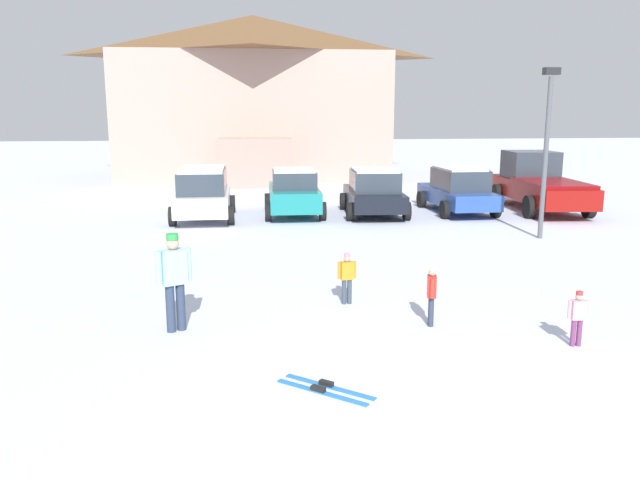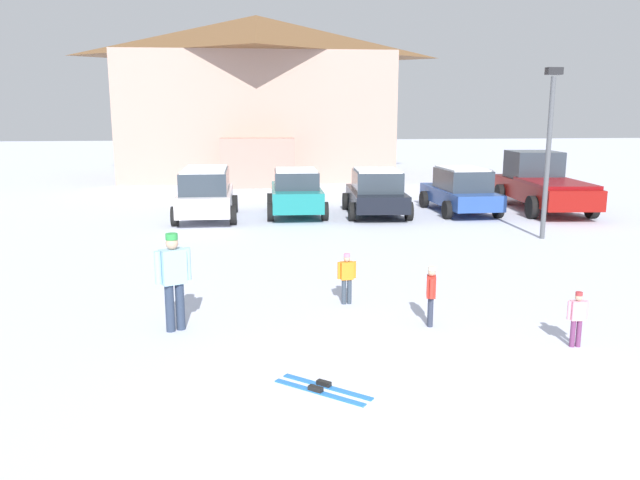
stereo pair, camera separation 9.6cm
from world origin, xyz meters
TOP-DOWN VIEW (x-y plane):
  - ground at (0.00, 0.00)m, footprint 160.00×160.00m
  - ski_lodge at (-0.78, 30.46)m, footprint 15.32×12.01m
  - parked_white_suv at (-3.09, 15.37)m, footprint 2.14×4.34m
  - parked_teal_hatchback at (0.07, 15.74)m, footprint 2.21×4.09m
  - parked_black_sedan at (2.91, 15.41)m, footprint 2.43×4.25m
  - parked_blue_hatchback at (6.09, 15.53)m, footprint 2.09×4.37m
  - pickup_truck at (9.39, 15.91)m, footprint 2.80×6.11m
  - skier_child_in_pink_snowsuit at (3.24, 2.37)m, footprint 0.33×0.14m
  - skier_child_in_red_jacket at (1.28, 3.63)m, footprint 0.21×0.38m
  - skier_child_in_orange_jacket at (0.06, 5.05)m, footprint 0.37×0.16m
  - skier_adult_in_blue_parka at (-3.05, 3.95)m, footprint 0.57×0.39m
  - pair_of_skis at (-0.91, 1.33)m, footprint 1.24×1.12m
  - lamp_post at (6.82, 10.59)m, footprint 0.44×0.24m

SIDE VIEW (x-z plane):
  - ground at x=0.00m, z-range 0.00..0.00m
  - pair_of_skis at x=-0.91m, z-range -0.02..0.06m
  - skier_child_in_pink_snowsuit at x=3.24m, z-range 0.06..0.95m
  - skier_child_in_orange_jacket at x=0.06m, z-range 0.06..1.05m
  - skier_child_in_red_jacket at x=1.28m, z-range 0.07..1.12m
  - parked_black_sedan at x=2.91m, z-range 0.00..1.66m
  - parked_blue_hatchback at x=6.09m, z-range 0.00..1.67m
  - parked_teal_hatchback at x=0.07m, z-range 0.01..1.67m
  - parked_white_suv at x=-3.09m, z-range 0.06..1.82m
  - skier_adult_in_blue_parka at x=-3.05m, z-range 0.11..1.78m
  - pickup_truck at x=9.39m, z-range -0.08..2.07m
  - lamp_post at x=6.82m, z-range 0.34..5.19m
  - ski_lodge at x=-0.78m, z-range 0.05..9.03m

